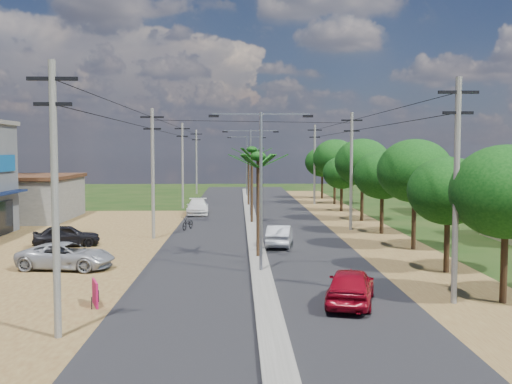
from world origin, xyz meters
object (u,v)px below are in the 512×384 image
roadside_sign (95,294)px  car_silver_mid (279,236)px  car_white_far (198,207)px  car_red_near (350,287)px  moto_rider_east (355,286)px  car_parked_silver (66,257)px  car_parked_dark (66,236)px

roadside_sign → car_silver_mid: bearing=39.6°
car_white_far → roadside_sign: car_white_far is taller
car_red_near → moto_rider_east: car_red_near is taller
car_white_far → car_parked_silver: bearing=-103.4°
car_parked_dark → car_silver_mid: bearing=-107.0°
car_red_near → car_white_far: car_red_near is taller
car_red_near → car_silver_mid: car_red_near is taller
car_red_near → car_silver_mid: 14.63m
car_silver_mid → car_parked_silver: 13.43m
car_parked_silver → moto_rider_east: car_parked_silver is taller
car_red_near → car_white_far: (-8.31, 33.66, -0.03)m
car_red_near → car_parked_silver: 15.26m
car_silver_mid → car_parked_dark: car_parked_dark is taller
car_parked_dark → car_white_far: bearing=-36.2°
car_red_near → car_parked_dark: (-15.34, 14.80, -0.04)m
car_silver_mid → car_parked_dark: 13.53m
moto_rider_east → roadside_sign: bearing=22.2°
roadside_sign → car_parked_silver: bearing=93.0°
car_silver_mid → roadside_sign: car_silver_mid is taller
car_red_near → car_parked_dark: bearing=-29.4°
car_silver_mid → car_parked_silver: (-11.46, -6.99, -0.01)m
car_red_near → car_parked_dark: 21.31m
moto_rider_east → car_white_far: bearing=-59.2°
car_silver_mid → roadside_sign: 16.57m
moto_rider_east → car_parked_dark: bearing=-24.8°
car_red_near → moto_rider_east: (0.47, 1.35, -0.29)m
car_silver_mid → car_white_far: car_white_far is taller
car_red_near → car_parked_silver: car_red_near is taller
car_red_near → car_parked_silver: (-13.28, 7.53, -0.06)m
car_white_far → moto_rider_east: size_ratio=2.89×
car_red_near → roadside_sign: (-10.06, 0.14, -0.23)m
car_silver_mid → moto_rider_east: 13.36m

